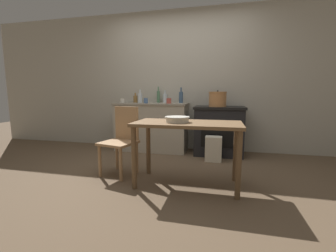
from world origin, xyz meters
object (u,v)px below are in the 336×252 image
at_px(stock_pot, 218,99).
at_px(bottle_far_left, 135,99).
at_px(stove, 219,130).
at_px(bottle_center, 165,98).
at_px(bottle_left, 140,98).
at_px(cup_right, 122,101).
at_px(flour_sack, 213,149).
at_px(work_table, 187,132).
at_px(cup_center_right, 169,101).
at_px(cup_mid_right, 146,101).
at_px(chair, 122,138).
at_px(bottle_center_left, 181,97).
at_px(mixing_bowl_large, 177,119).
at_px(bottle_mid_left, 158,97).

distance_m(stock_pot, bottle_far_left, 1.56).
height_order(stove, bottle_center, bottle_center).
height_order(bottle_left, cup_right, bottle_left).
bearing_deg(cup_right, stove, 2.62).
distance_m(bottle_far_left, bottle_left, 0.19).
bearing_deg(bottle_far_left, flour_sack, -21.77).
xyz_separation_m(bottle_left, bottle_center, (0.44, 0.14, -0.01)).
bearing_deg(work_table, bottle_center, 112.31).
bearing_deg(cup_center_right, cup_mid_right, 176.97).
bearing_deg(bottle_left, flour_sack, -19.43).
bearing_deg(cup_mid_right, stove, 4.89).
bearing_deg(bottle_center, bottle_left, -162.18).
xyz_separation_m(work_table, bottle_far_left, (-1.25, 1.60, 0.33)).
bearing_deg(bottle_far_left, chair, -75.72).
bearing_deg(stock_pot, cup_right, -179.94).
bearing_deg(bottle_left, chair, -80.35).
relative_size(bottle_center, cup_right, 2.87).
height_order(bottle_far_left, bottle_center_left, bottle_center_left).
bearing_deg(cup_right, bottle_center_left, 10.35).
distance_m(bottle_center, cup_right, 0.79).
bearing_deg(work_table, chair, 168.51).
relative_size(stove, work_table, 0.71).
distance_m(stove, bottle_center, 1.16).
bearing_deg(stock_pot, bottle_center_left, 163.54).
xyz_separation_m(stock_pot, mixing_bowl_large, (-0.41, -1.40, -0.19)).
relative_size(bottle_center_left, cup_right, 3.50).
bearing_deg(chair, work_table, 1.91).
relative_size(chair, bottle_center, 3.81).
bearing_deg(bottle_left, cup_right, -157.79).
relative_size(chair, flour_sack, 2.25).
height_order(work_table, cup_center_right, cup_center_right).
bearing_deg(bottle_center, bottle_center_left, -12.75).
distance_m(bottle_far_left, cup_right, 0.29).
bearing_deg(bottle_center, work_table, -67.69).
xyz_separation_m(cup_center_right, cup_right, (-0.89, 0.05, -0.01)).
distance_m(stock_pot, cup_mid_right, 1.24).
distance_m(work_table, bottle_left, 1.88).
height_order(stove, flour_sack, stove).
height_order(flour_sack, bottle_mid_left, bottle_mid_left).
relative_size(work_table, mixing_bowl_large, 4.32).
bearing_deg(bottle_far_left, bottle_center_left, -3.21).
bearing_deg(cup_center_right, bottle_left, 163.34).
distance_m(stove, flour_sack, 0.50).
height_order(work_table, bottle_left, bottle_left).
xyz_separation_m(flour_sack, bottle_center_left, (-0.61, 0.55, 0.79)).
distance_m(work_table, cup_right, 1.98).
relative_size(stove, bottle_far_left, 4.57).
height_order(chair, cup_mid_right, cup_mid_right).
relative_size(chair, bottle_mid_left, 2.93).
bearing_deg(work_table, stove, 76.92).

